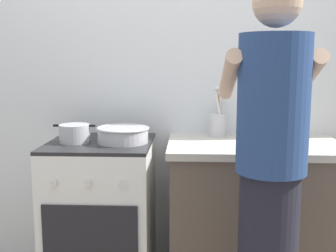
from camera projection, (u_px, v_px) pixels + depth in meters
The scene contains 9 objects.
back_wall at pixel (194, 79), 2.70m from camera, with size 3.20×0.10×2.50m.
countertop at pixel (253, 217), 2.47m from camera, with size 1.00×0.60×0.90m.
stove_range at pixel (102, 215), 2.51m from camera, with size 0.60×0.62×0.90m.
pot at pixel (75, 133), 2.41m from camera, with size 0.24×0.18×0.10m.
mixing_bowl at pixel (123, 134), 2.40m from camera, with size 0.30×0.30×0.09m.
utensil_crock at pixel (218, 122), 2.59m from camera, with size 0.10×0.10×0.31m.
spice_bottle at pixel (255, 137), 2.37m from camera, with size 0.04×0.04×0.09m.
oil_bottle at pixel (294, 127), 2.37m from camera, with size 0.07×0.07×0.23m.
person at pixel (270, 180), 1.79m from camera, with size 0.41×0.50×1.70m.
Camera 1 is at (0.16, -2.22, 1.37)m, focal length 44.71 mm.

